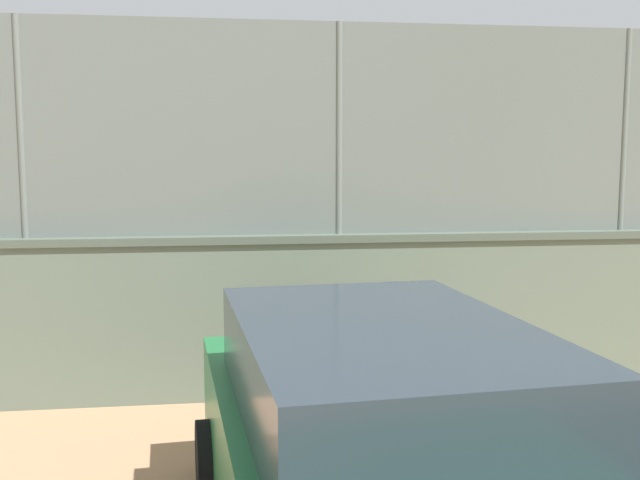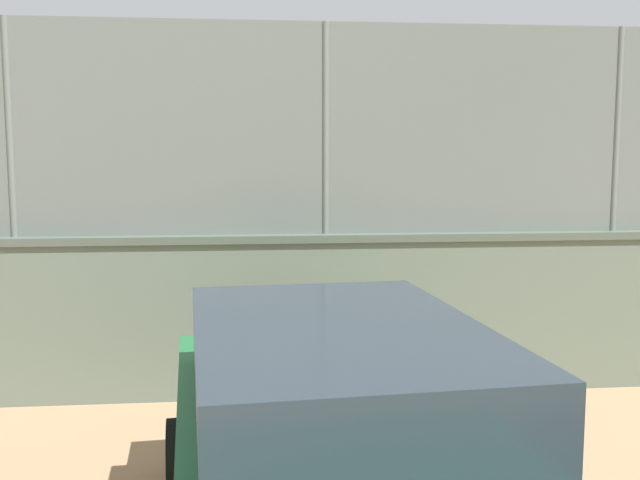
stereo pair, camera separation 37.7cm
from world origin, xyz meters
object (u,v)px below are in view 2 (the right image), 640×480
object	(u,v)px
player_baseline_waiting	(167,229)
player_at_service_line	(555,234)
sports_ball	(137,217)
parked_car_green	(343,467)
player_near_wall_returning	(231,250)

from	to	relation	value
player_baseline_waiting	player_at_service_line	xyz separation A→B (m)	(-7.89, 2.06, 0.03)
player_baseline_waiting	sports_ball	size ratio (longest dim) A/B	8.78
player_baseline_waiting	sports_ball	distance (m)	1.90
sports_ball	player_baseline_waiting	bearing A→B (deg)	-100.48
player_baseline_waiting	parked_car_green	bearing A→B (deg)	101.11
player_baseline_waiting	player_at_service_line	bearing A→B (deg)	165.38
player_at_service_line	parked_car_green	size ratio (longest dim) A/B	0.36
player_near_wall_returning	sports_ball	distance (m)	2.31
parked_car_green	player_near_wall_returning	bearing A→B (deg)	-84.31
sports_ball	parked_car_green	xyz separation A→B (m)	(-2.71, 10.29, -0.52)
player_baseline_waiting	parked_car_green	size ratio (longest dim) A/B	0.35
parked_car_green	player_baseline_waiting	bearing A→B (deg)	-78.89
player_near_wall_returning	player_at_service_line	size ratio (longest dim) A/B	0.90
player_baseline_waiting	sports_ball	xyz separation A→B (m)	(0.34, 1.82, 0.41)
player_baseline_waiting	player_at_service_line	size ratio (longest dim) A/B	0.97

